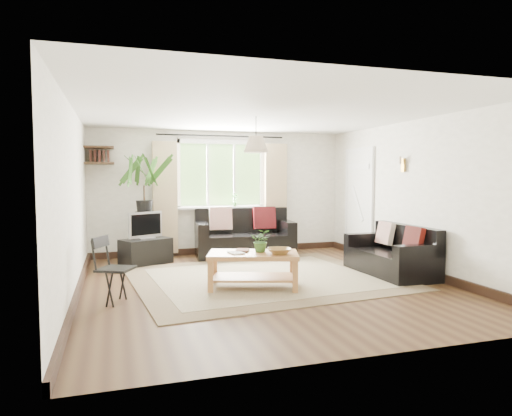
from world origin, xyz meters
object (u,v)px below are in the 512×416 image
object	(u,v)px
sofa_back	(244,234)
tv_stand	(146,251)
folding_chair	(116,270)
palm_stand	(145,208)
sofa_right	(390,251)
coffee_table	(253,271)

from	to	relation	value
sofa_back	tv_stand	bearing A→B (deg)	-166.95
folding_chair	palm_stand	bearing A→B (deg)	15.81
sofa_right	coffee_table	xyz separation A→B (m)	(-2.28, -0.22, -0.12)
sofa_right	folding_chair	distance (m)	4.08
tv_stand	palm_stand	world-z (taller)	palm_stand
sofa_back	coffee_table	distance (m)	2.52
folding_chair	sofa_back	bearing A→B (deg)	-15.10
folding_chair	tv_stand	bearing A→B (deg)	14.66
sofa_back	palm_stand	bearing A→B (deg)	-176.67
tv_stand	folding_chair	xyz separation A→B (m)	(-0.50, -2.40, 0.18)
coffee_table	palm_stand	size ratio (longest dim) A/B	0.62
tv_stand	palm_stand	size ratio (longest dim) A/B	0.43
tv_stand	palm_stand	xyz separation A→B (m)	(0.01, 0.31, 0.74)
palm_stand	tv_stand	bearing A→B (deg)	-91.60
coffee_table	tv_stand	world-z (taller)	coffee_table
sofa_back	tv_stand	world-z (taller)	sofa_back
palm_stand	folding_chair	distance (m)	2.82
coffee_table	palm_stand	bearing A→B (deg)	116.84
palm_stand	sofa_back	bearing A→B (deg)	-2.00
coffee_table	sofa_right	bearing A→B (deg)	5.51
sofa_right	folding_chair	bearing A→B (deg)	-84.71
sofa_back	palm_stand	distance (m)	1.92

